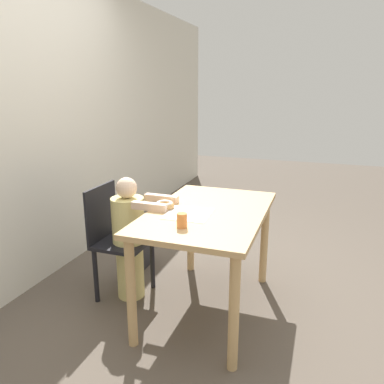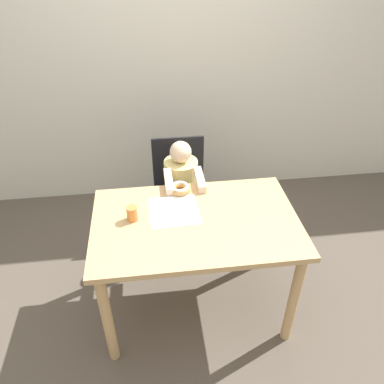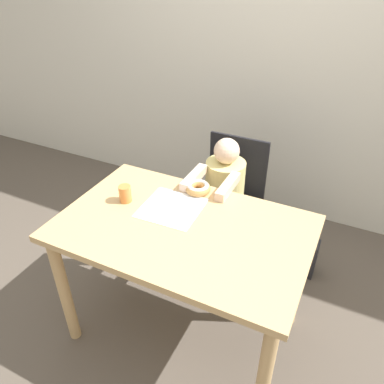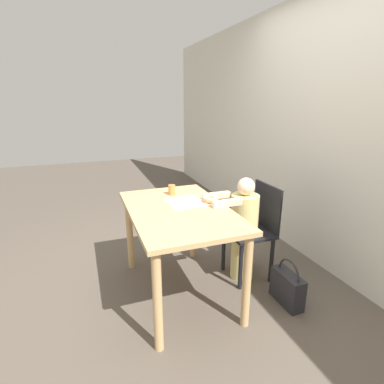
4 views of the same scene
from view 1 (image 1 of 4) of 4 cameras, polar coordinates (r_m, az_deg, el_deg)
ground_plane at (r=2.86m, az=2.28°, el=-17.24°), size 12.00×12.00×0.00m
wall_back at (r=3.15m, az=-23.68°, el=8.89°), size 8.00×0.05×2.50m
dining_table at (r=2.57m, az=2.44°, el=-5.15°), size 1.18×0.75×0.75m
chair at (r=2.89m, az=-11.41°, el=-7.06°), size 0.39×0.37×0.86m
child_figure at (r=2.83m, az=-9.46°, el=-7.03°), size 0.25×0.47×0.94m
donut at (r=2.56m, az=-4.23°, el=-1.97°), size 0.14×0.14×0.05m
napkin at (r=2.45m, az=-0.58°, el=-3.34°), size 0.30×0.30×0.00m
handbag at (r=3.39m, az=-7.80°, el=-8.98°), size 0.30×0.11×0.38m
cup at (r=2.21m, az=-1.55°, el=-4.34°), size 0.06×0.06×0.09m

